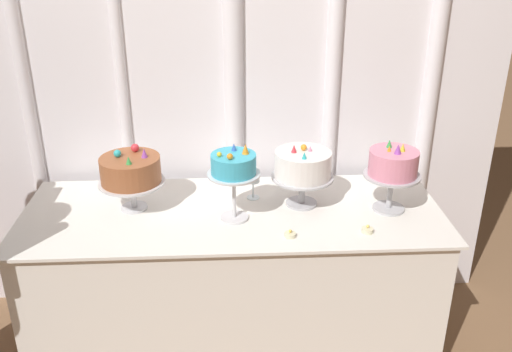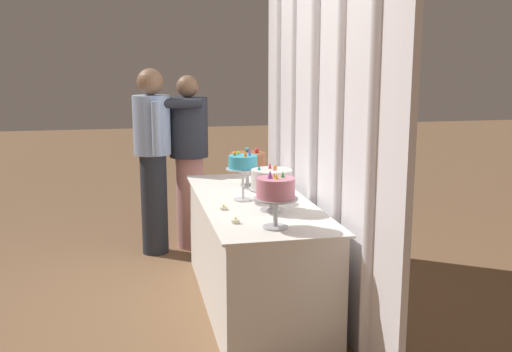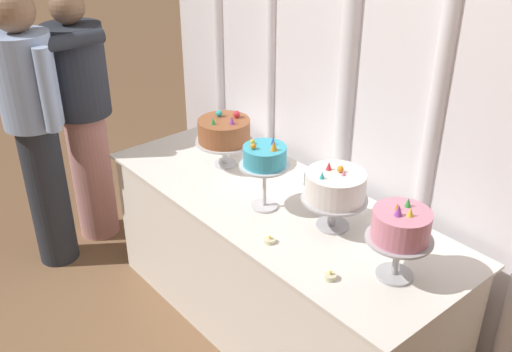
{
  "view_description": "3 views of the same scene",
  "coord_description": "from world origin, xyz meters",
  "px_view_note": "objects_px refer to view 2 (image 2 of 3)",
  "views": [
    {
      "loc": [
        -0.01,
        -2.29,
        2.06
      ],
      "look_at": [
        0.11,
        0.09,
        0.97
      ],
      "focal_mm": 39.47,
      "sensor_mm": 36.0,
      "label": 1
    },
    {
      "loc": [
        4.06,
        -0.75,
        1.77
      ],
      "look_at": [
        0.23,
        0.07,
        1.01
      ],
      "focal_mm": 41.73,
      "sensor_mm": 36.0,
      "label": 2
    },
    {
      "loc": [
        1.83,
        -1.56,
        2.26
      ],
      "look_at": [
        -0.08,
        0.04,
        0.92
      ],
      "focal_mm": 40.78,
      "sensor_mm": 36.0,
      "label": 3
    }
  ],
  "objects_px": {
    "cake_display_midright": "(272,181)",
    "guest_man_dark_suit": "(153,153)",
    "tealight_near_left": "(236,221)",
    "cake_display_rightmost": "(276,191)",
    "cake_display_midleft": "(243,165)",
    "guest_girl_blue_dress": "(188,155)",
    "cake_display_leftmost": "(247,161)",
    "cake_table": "(254,252)",
    "wine_glass": "(275,186)",
    "tealight_far_left": "(224,208)"
  },
  "relations": [
    {
      "from": "tealight_far_left",
      "to": "guest_man_dark_suit",
      "type": "bearing_deg",
      "value": -166.05
    },
    {
      "from": "tealight_near_left",
      "to": "guest_man_dark_suit",
      "type": "distance_m",
      "value": 2.0
    },
    {
      "from": "cake_display_midright",
      "to": "guest_man_dark_suit",
      "type": "height_order",
      "value": "guest_man_dark_suit"
    },
    {
      "from": "cake_display_midright",
      "to": "cake_display_rightmost",
      "type": "distance_m",
      "value": 0.42
    },
    {
      "from": "cake_table",
      "to": "guest_girl_blue_dress",
      "type": "relative_size",
      "value": 1.23
    },
    {
      "from": "cake_display_leftmost",
      "to": "cake_display_midleft",
      "type": "relative_size",
      "value": 0.85
    },
    {
      "from": "cake_table",
      "to": "cake_display_rightmost",
      "type": "distance_m",
      "value": 0.98
    },
    {
      "from": "cake_table",
      "to": "guest_girl_blue_dress",
      "type": "xyz_separation_m",
      "value": [
        -1.46,
        -0.32,
        0.5
      ]
    },
    {
      "from": "cake_table",
      "to": "wine_glass",
      "type": "xyz_separation_m",
      "value": [
        0.11,
        0.13,
        0.51
      ]
    },
    {
      "from": "cake_display_midleft",
      "to": "guest_girl_blue_dress",
      "type": "height_order",
      "value": "guest_girl_blue_dress"
    },
    {
      "from": "cake_display_rightmost",
      "to": "tealight_near_left",
      "type": "relative_size",
      "value": 6.76
    },
    {
      "from": "tealight_far_left",
      "to": "guest_man_dark_suit",
      "type": "height_order",
      "value": "guest_man_dark_suit"
    },
    {
      "from": "tealight_near_left",
      "to": "guest_man_dark_suit",
      "type": "relative_size",
      "value": 0.03
    },
    {
      "from": "cake_display_leftmost",
      "to": "cake_display_midright",
      "type": "relative_size",
      "value": 0.99
    },
    {
      "from": "cake_display_midright",
      "to": "guest_man_dark_suit",
      "type": "relative_size",
      "value": 0.19
    },
    {
      "from": "cake_display_midright",
      "to": "cake_display_rightmost",
      "type": "relative_size",
      "value": 0.9
    },
    {
      "from": "cake_table",
      "to": "cake_display_midleft",
      "type": "distance_m",
      "value": 0.66
    },
    {
      "from": "cake_table",
      "to": "wine_glass",
      "type": "relative_size",
      "value": 13.29
    },
    {
      "from": "cake_display_midleft",
      "to": "tealight_near_left",
      "type": "relative_size",
      "value": 7.13
    },
    {
      "from": "wine_glass",
      "to": "tealight_far_left",
      "type": "height_order",
      "value": "wine_glass"
    },
    {
      "from": "cake_display_leftmost",
      "to": "guest_girl_blue_dress",
      "type": "relative_size",
      "value": 0.19
    },
    {
      "from": "cake_display_midleft",
      "to": "cake_display_leftmost",
      "type": "bearing_deg",
      "value": 165.17
    },
    {
      "from": "cake_display_leftmost",
      "to": "tealight_near_left",
      "type": "distance_m",
      "value": 1.13
    },
    {
      "from": "cake_display_leftmost",
      "to": "guest_man_dark_suit",
      "type": "xyz_separation_m",
      "value": [
        -0.88,
        -0.7,
        -0.05
      ]
    },
    {
      "from": "cake_table",
      "to": "cake_display_midright",
      "type": "xyz_separation_m",
      "value": [
        0.34,
        0.05,
        0.6
      ]
    },
    {
      "from": "cake_display_midleft",
      "to": "tealight_far_left",
      "type": "bearing_deg",
      "value": -36.24
    },
    {
      "from": "cake_table",
      "to": "cake_display_midleft",
      "type": "height_order",
      "value": "cake_display_midleft"
    },
    {
      "from": "wine_glass",
      "to": "tealight_far_left",
      "type": "relative_size",
      "value": 2.95
    },
    {
      "from": "tealight_near_left",
      "to": "guest_girl_blue_dress",
      "type": "height_order",
      "value": "guest_girl_blue_dress"
    },
    {
      "from": "tealight_near_left",
      "to": "guest_girl_blue_dress",
      "type": "distance_m",
      "value": 2.06
    },
    {
      "from": "tealight_far_left",
      "to": "cake_display_midright",
      "type": "bearing_deg",
      "value": 73.78
    },
    {
      "from": "cake_display_midright",
      "to": "guest_girl_blue_dress",
      "type": "xyz_separation_m",
      "value": [
        -1.8,
        -0.37,
        -0.1
      ]
    },
    {
      "from": "cake_display_midright",
      "to": "cake_display_leftmost",
      "type": "bearing_deg",
      "value": -179.9
    },
    {
      "from": "cake_display_midleft",
      "to": "guest_man_dark_suit",
      "type": "height_order",
      "value": "guest_man_dark_suit"
    },
    {
      "from": "cake_table",
      "to": "tealight_near_left",
      "type": "height_order",
      "value": "tealight_near_left"
    },
    {
      "from": "cake_display_leftmost",
      "to": "guest_man_dark_suit",
      "type": "bearing_deg",
      "value": -141.4
    },
    {
      "from": "cake_display_rightmost",
      "to": "guest_girl_blue_dress",
      "type": "bearing_deg",
      "value": -172.41
    },
    {
      "from": "cake_display_midright",
      "to": "guest_man_dark_suit",
      "type": "xyz_separation_m",
      "value": [
        -1.69,
        -0.7,
        -0.05
      ]
    },
    {
      "from": "cake_display_midright",
      "to": "guest_man_dark_suit",
      "type": "bearing_deg",
      "value": -157.41
    },
    {
      "from": "cake_display_midleft",
      "to": "guest_girl_blue_dress",
      "type": "xyz_separation_m",
      "value": [
        -1.47,
        -0.24,
        -0.15
      ]
    },
    {
      "from": "cake_display_leftmost",
      "to": "tealight_near_left",
      "type": "xyz_separation_m",
      "value": [
        1.07,
        -0.29,
        -0.19
      ]
    },
    {
      "from": "cake_display_leftmost",
      "to": "cake_table",
      "type": "bearing_deg",
      "value": -5.95
    },
    {
      "from": "tealight_near_left",
      "to": "guest_man_dark_suit",
      "type": "xyz_separation_m",
      "value": [
        -1.95,
        -0.42,
        0.14
      ]
    },
    {
      "from": "cake_display_rightmost",
      "to": "tealight_near_left",
      "type": "bearing_deg",
      "value": -125.64
    },
    {
      "from": "cake_display_rightmost",
      "to": "guest_man_dark_suit",
      "type": "xyz_separation_m",
      "value": [
        -2.11,
        -0.63,
        -0.08
      ]
    },
    {
      "from": "wine_glass",
      "to": "guest_girl_blue_dress",
      "type": "height_order",
      "value": "guest_girl_blue_dress"
    },
    {
      "from": "cake_display_midleft",
      "to": "guest_man_dark_suit",
      "type": "relative_size",
      "value": 0.22
    },
    {
      "from": "wine_glass",
      "to": "tealight_near_left",
      "type": "distance_m",
      "value": 0.62
    },
    {
      "from": "cake_display_midleft",
      "to": "tealight_far_left",
      "type": "height_order",
      "value": "cake_display_midleft"
    },
    {
      "from": "tealight_near_left",
      "to": "cake_display_midleft",
      "type": "bearing_deg",
      "value": 164.89
    }
  ]
}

